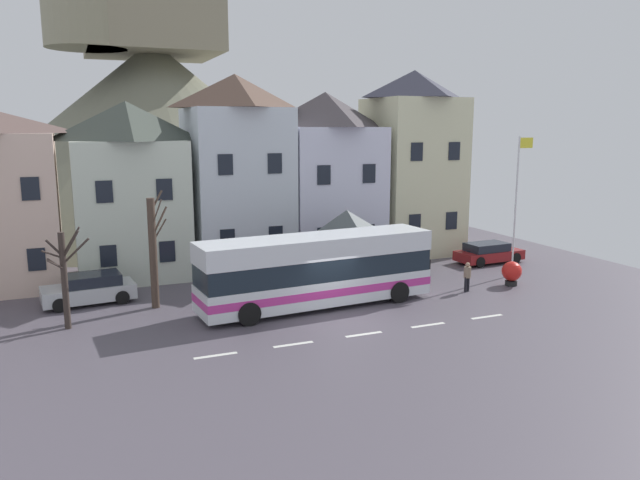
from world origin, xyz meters
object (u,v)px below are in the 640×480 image
public_bench (298,267)px  pedestrian_01 (402,265)px  flagpole (517,197)px  harbour_buoy (512,272)px  townhouse_02 (237,173)px  bus_shelter (347,225)px  townhouse_04 (412,163)px  townhouse_01 (130,191)px  bare_tree_01 (65,276)px  parked_car_01 (90,289)px  parked_car_02 (388,263)px  bare_tree_00 (153,252)px  hilltop_castle (155,127)px  parked_car_00 (488,253)px  townhouse_03 (325,177)px  pedestrian_00 (467,275)px  transit_bus (317,271)px

public_bench → pedestrian_01: bearing=-36.5°
flagpole → harbour_buoy: bearing=-131.8°
townhouse_02 → bus_shelter: size_ratio=2.84×
townhouse_02 → townhouse_04: 11.62m
townhouse_01 → bare_tree_01: 9.27m
townhouse_04 → pedestrian_01: size_ratio=7.54×
parked_car_01 → harbour_buoy: bearing=160.3°
parked_car_01 → parked_car_02: size_ratio=0.91×
parked_car_02 → harbour_buoy: bearing=-52.0°
townhouse_01 → bare_tree_00: (0.28, -6.52, -2.14)m
pedestrian_01 → parked_car_02: bearing=85.4°
townhouse_02 → townhouse_04: size_ratio=0.95×
hilltop_castle → flagpole: (15.27, -28.90, -3.74)m
parked_car_00 → bare_tree_01: 24.05m
parked_car_02 → townhouse_01: bearing=151.6°
townhouse_03 → parked_car_01: size_ratio=2.39×
townhouse_01 → townhouse_02: (6.03, 0.28, 0.80)m
bus_shelter → bare_tree_01: bare_tree_01 is taller
townhouse_01 → parked_car_01: (-2.48, -4.62, -4.07)m
hilltop_castle → pedestrian_01: (8.84, -27.72, -7.25)m
public_bench → bare_tree_00: size_ratio=0.26×
pedestrian_00 → townhouse_04: bearing=75.4°
townhouse_01 → parked_car_00: size_ratio=2.24×
townhouse_01 → flagpole: bearing=-22.0°
townhouse_04 → bare_tree_01: size_ratio=2.72×
townhouse_01 → parked_car_02: 14.72m
townhouse_03 → pedestrian_00: 11.65m
parked_car_01 → pedestrian_00: pedestrian_00 is taller
townhouse_03 → public_bench: size_ratio=7.29×
townhouse_02 → bus_shelter: (4.21, -6.10, -2.41)m
townhouse_03 → bare_tree_01: bearing=-149.9°
flagpole → parked_car_00: bearing=76.4°
parked_car_00 → public_bench: size_ratio=3.03×
hilltop_castle → parked_car_02: size_ratio=8.07×
townhouse_03 → bus_shelter: (-1.48, -6.39, -1.98)m
townhouse_02 → townhouse_03: bearing=2.9°
transit_bus → parked_car_00: transit_bus is taller
townhouse_02 → townhouse_03: 5.71m
parked_car_01 → pedestrian_01: pedestrian_01 is taller
transit_bus → bus_shelter: 4.80m
hilltop_castle → public_bench: 25.83m
hilltop_castle → pedestrian_00: 33.41m
public_bench → townhouse_04: bearing=20.0°
hilltop_castle → townhouse_04: bearing=-57.4°
parked_car_01 → pedestrian_01: bearing=166.3°
transit_bus → public_bench: 6.17m
townhouse_02 → parked_car_00: townhouse_02 is taller
townhouse_01 → bare_tree_00: townhouse_01 is taller
townhouse_01 → pedestrian_00: bearing=-32.8°
parked_car_00 → hilltop_castle: bearing=119.0°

